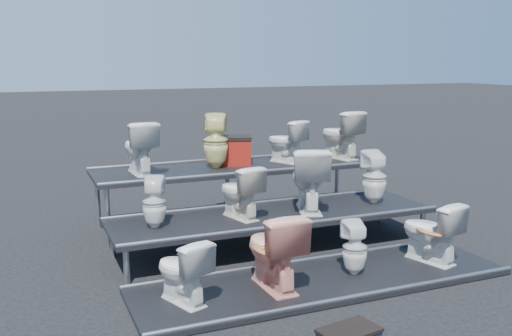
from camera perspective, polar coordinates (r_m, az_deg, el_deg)
name	(u,v)px	position (r m, az deg, el deg)	size (l,w,h in m)	color
ground	(274,248)	(7.48, 1.82, -7.99)	(80.00, 80.00, 0.00)	black
tier_front	(323,281)	(6.39, 6.75, -11.17)	(4.20, 1.20, 0.06)	black
tier_mid	(274,231)	(7.41, 1.83, -6.31)	(4.20, 1.20, 0.46)	black
tier_back	(238,194)	(8.52, -1.79, -2.64)	(4.20, 1.20, 0.86)	black
toilet_0	(182,270)	(5.69, -7.42, -10.12)	(0.37, 0.64, 0.66)	silver
toilet_1	(273,249)	(5.97, 1.75, -8.13)	(0.46, 0.81, 0.83)	#ED9682
toilet_2	(355,248)	(6.46, 9.85, -7.85)	(0.27, 0.28, 0.60)	silver
toilet_3	(431,231)	(7.04, 17.06, -6.07)	(0.41, 0.72, 0.73)	silver
toilet_4	(154,202)	(6.79, -10.14, -3.39)	(0.27, 0.28, 0.61)	silver
toilet_5	(240,192)	(7.09, -1.63, -2.38)	(0.37, 0.66, 0.67)	beige
toilet_6	(309,179)	(7.46, 5.27, -1.06)	(0.47, 0.83, 0.85)	silver
toilet_7	(374,177)	(7.99, 11.76, -0.88)	(0.33, 0.33, 0.73)	silver
toilet_8	(139,147)	(7.97, -11.60, 2.04)	(0.41, 0.72, 0.73)	silver
toilet_9	(216,141)	(8.25, -4.05, 2.72)	(0.35, 0.36, 0.79)	#E1D988
toilet_10	(286,141)	(8.68, 3.00, 2.69)	(0.36, 0.64, 0.65)	silver
toilet_11	(340,134)	(9.12, 8.42, 3.33)	(0.43, 0.75, 0.76)	beige
red_crate	(233,152)	(8.57, -2.31, 1.65)	(0.53, 0.42, 0.38)	maroon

